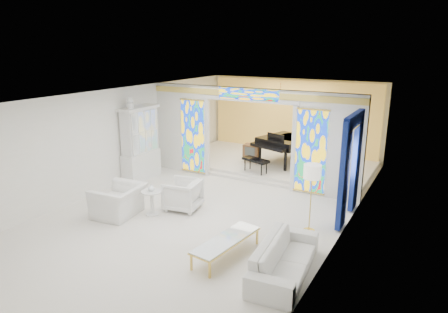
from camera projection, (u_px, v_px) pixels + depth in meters
The scene contains 24 objects.
floor at pixel (217, 202), 11.16m from camera, with size 12.00×12.00×0.00m, color silver.
ceiling at pixel (216, 95), 10.35m from camera, with size 7.00×12.00×0.02m, color white.
wall_back at pixel (293, 117), 15.79m from camera, with size 7.00×0.02×3.00m, color silver.
wall_front at pixel (5, 244), 5.73m from camera, with size 7.00×0.02×3.00m, color silver.
wall_left at pixel (120, 137), 12.42m from camera, with size 0.02×12.00×3.00m, color silver.
wall_right at pixel (349, 170), 9.10m from camera, with size 0.02×12.00×3.00m, color silver.
partition_wall at pixel (249, 132), 12.39m from camera, with size 7.00×0.22×3.00m.
stained_glass_left at pixel (193, 136), 13.36m from camera, with size 0.90×0.04×2.40m, color gold.
stained_glass_right at pixel (311, 152), 11.44m from camera, with size 0.90×0.04×2.40m, color gold.
stained_glass_transom at pixel (248, 94), 11.99m from camera, with size 2.00×0.04×0.34m, color gold.
alcove_platform at pixel (274, 163), 14.58m from camera, with size 6.80×3.80×0.18m, color silver.
gold_curtain_back at pixel (292, 117), 15.69m from camera, with size 6.70×0.10×2.90m, color #FACD57.
chandelier at pixel (280, 96), 13.73m from camera, with size 0.48×0.48×0.30m, color gold.
blue_drapes at pixel (351, 159), 9.71m from camera, with size 0.14×1.85×2.65m.
china_cabinet at pixel (140, 144), 12.87m from camera, with size 0.56×1.46×2.72m.
armchair_left at pixel (119, 201), 10.23m from camera, with size 1.21×1.06×0.79m, color white.
armchair_right at pixel (183, 195), 10.63m from camera, with size 0.87×0.89×0.81m, color white.
sofa at pixel (284, 258), 7.62m from camera, with size 2.26×0.88×0.66m, color white.
side_table at pixel (152, 199), 10.26m from camera, with size 0.65×0.65×0.65m.
vase at pixel (151, 188), 10.17m from camera, with size 0.17×0.17×0.18m, color white.
coffee_table at pixel (226, 240), 8.23m from camera, with size 0.77×1.85×0.40m.
floor_lamp at pixel (312, 175), 9.07m from camera, with size 0.41×0.41×1.64m.
grand_piano at pixel (291, 142), 14.03m from camera, with size 2.35×3.01×1.15m.
tv_console at pixel (252, 151), 14.19m from camera, with size 0.60×0.43×0.67m.
Camera 1 is at (5.29, -8.96, 4.26)m, focal length 32.00 mm.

